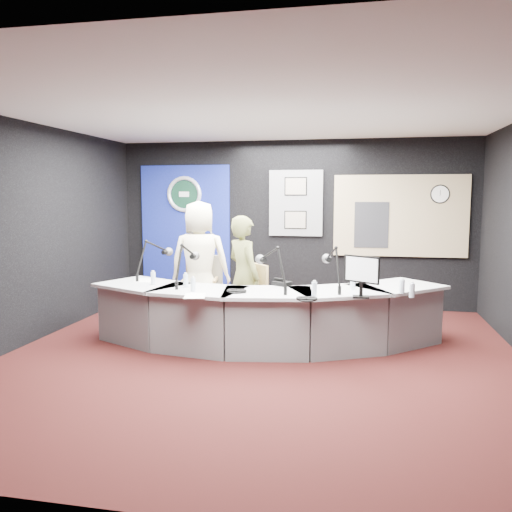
% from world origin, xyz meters
% --- Properties ---
extents(ground, '(6.00, 6.00, 0.00)m').
position_xyz_m(ground, '(0.00, 0.00, 0.00)').
color(ground, black).
rests_on(ground, ground).
extents(ceiling, '(6.00, 6.00, 0.02)m').
position_xyz_m(ceiling, '(0.00, 0.00, 2.80)').
color(ceiling, silver).
rests_on(ceiling, ground).
extents(wall_back, '(6.00, 0.02, 2.80)m').
position_xyz_m(wall_back, '(0.00, 3.00, 1.40)').
color(wall_back, black).
rests_on(wall_back, ground).
extents(wall_front, '(6.00, 0.02, 2.80)m').
position_xyz_m(wall_front, '(0.00, -3.00, 1.40)').
color(wall_front, black).
rests_on(wall_front, ground).
extents(wall_left, '(0.02, 6.00, 2.80)m').
position_xyz_m(wall_left, '(-3.00, 0.00, 1.40)').
color(wall_left, black).
rests_on(wall_left, ground).
extents(broadcast_desk, '(4.50, 1.90, 0.75)m').
position_xyz_m(broadcast_desk, '(-0.05, 0.55, 0.38)').
color(broadcast_desk, '#B1B4B6').
rests_on(broadcast_desk, ground).
extents(backdrop_panel, '(1.60, 0.05, 2.30)m').
position_xyz_m(backdrop_panel, '(-1.90, 2.97, 1.25)').
color(backdrop_panel, navy).
rests_on(backdrop_panel, wall_back).
extents(agency_seal, '(0.63, 0.07, 0.63)m').
position_xyz_m(agency_seal, '(-1.90, 2.93, 1.90)').
color(agency_seal, silver).
rests_on(agency_seal, backdrop_panel).
extents(seal_center, '(0.48, 0.01, 0.48)m').
position_xyz_m(seal_center, '(-1.90, 2.94, 1.90)').
color(seal_center, black).
rests_on(seal_center, backdrop_panel).
extents(pinboard, '(0.90, 0.04, 1.10)m').
position_xyz_m(pinboard, '(0.05, 2.97, 1.75)').
color(pinboard, slate).
rests_on(pinboard, wall_back).
extents(framed_photo_upper, '(0.34, 0.02, 0.27)m').
position_xyz_m(framed_photo_upper, '(0.05, 2.94, 2.03)').
color(framed_photo_upper, '#7E6F5C').
rests_on(framed_photo_upper, pinboard).
extents(framed_photo_lower, '(0.34, 0.02, 0.27)m').
position_xyz_m(framed_photo_lower, '(0.05, 2.94, 1.47)').
color(framed_photo_lower, '#7E6F5C').
rests_on(framed_photo_lower, pinboard).
extents(booth_window_frame, '(2.12, 0.06, 1.32)m').
position_xyz_m(booth_window_frame, '(1.75, 2.97, 1.55)').
color(booth_window_frame, tan).
rests_on(booth_window_frame, wall_back).
extents(booth_glow, '(2.00, 0.02, 1.20)m').
position_xyz_m(booth_glow, '(1.75, 2.96, 1.55)').
color(booth_glow, '#FFE8A1').
rests_on(booth_glow, booth_window_frame).
extents(equipment_rack, '(0.55, 0.02, 0.75)m').
position_xyz_m(equipment_rack, '(1.30, 2.94, 1.40)').
color(equipment_rack, black).
rests_on(equipment_rack, booth_window_frame).
extents(wall_clock, '(0.28, 0.01, 0.28)m').
position_xyz_m(wall_clock, '(2.35, 2.94, 1.90)').
color(wall_clock, white).
rests_on(wall_clock, booth_window_frame).
extents(armchair_left, '(0.68, 0.68, 1.04)m').
position_xyz_m(armchair_left, '(-1.21, 1.58, 0.52)').
color(armchair_left, '#AB8A4E').
rests_on(armchair_left, ground).
extents(armchair_right, '(0.69, 0.69, 0.87)m').
position_xyz_m(armchair_right, '(-0.40, 0.95, 0.43)').
color(armchair_right, '#AB8A4E').
rests_on(armchair_right, ground).
extents(draped_jacket, '(0.51, 0.19, 0.70)m').
position_xyz_m(draped_jacket, '(-1.18, 1.83, 0.62)').
color(draped_jacket, '#656155').
rests_on(draped_jacket, armchair_left).
extents(person_man, '(0.94, 0.68, 1.80)m').
position_xyz_m(person_man, '(-1.21, 1.58, 0.90)').
color(person_man, '#F3EAC2').
rests_on(person_man, ground).
extents(person_woman, '(0.69, 0.69, 1.61)m').
position_xyz_m(person_woman, '(-0.40, 0.95, 0.81)').
color(person_woman, olive).
rests_on(person_woman, ground).
extents(computer_monitor, '(0.41, 0.27, 0.32)m').
position_xyz_m(computer_monitor, '(1.13, 0.06, 1.07)').
color(computer_monitor, black).
rests_on(computer_monitor, broadcast_desk).
extents(desk_phone, '(0.26, 0.24, 0.05)m').
position_xyz_m(desk_phone, '(0.16, 0.67, 0.78)').
color(desk_phone, black).
rests_on(desk_phone, broadcast_desk).
extents(headphones_near, '(0.21, 0.21, 0.04)m').
position_xyz_m(headphones_near, '(0.56, -0.20, 0.77)').
color(headphones_near, black).
rests_on(headphones_near, broadcast_desk).
extents(headphones_far, '(0.22, 0.22, 0.04)m').
position_xyz_m(headphones_far, '(-0.29, 0.09, 0.77)').
color(headphones_far, black).
rests_on(headphones_far, broadcast_desk).
extents(paper_stack, '(0.25, 0.34, 0.00)m').
position_xyz_m(paper_stack, '(-1.70, 0.69, 0.75)').
color(paper_stack, white).
rests_on(paper_stack, broadcast_desk).
extents(notepad, '(0.30, 0.38, 0.00)m').
position_xyz_m(notepad, '(-0.70, -0.20, 0.75)').
color(notepad, white).
rests_on(notepad, broadcast_desk).
extents(boom_mic_a, '(0.34, 0.70, 0.60)m').
position_xyz_m(boom_mic_a, '(-1.64, 0.86, 1.05)').
color(boom_mic_a, black).
rests_on(boom_mic_a, broadcast_desk).
extents(boom_mic_b, '(0.16, 0.74, 0.60)m').
position_xyz_m(boom_mic_b, '(-1.03, 0.44, 1.05)').
color(boom_mic_b, black).
rests_on(boom_mic_b, broadcast_desk).
extents(boom_mic_c, '(0.51, 0.61, 0.60)m').
position_xyz_m(boom_mic_c, '(0.10, 0.30, 1.05)').
color(boom_mic_c, black).
rests_on(boom_mic_c, broadcast_desk).
extents(boom_mic_d, '(0.31, 0.71, 0.60)m').
position_xyz_m(boom_mic_d, '(0.80, 0.48, 1.05)').
color(boom_mic_d, black).
rests_on(boom_mic_d, broadcast_desk).
extents(water_bottles, '(3.20, 0.58, 0.18)m').
position_xyz_m(water_bottles, '(0.12, 0.31, 0.84)').
color(water_bottles, silver).
rests_on(water_bottles, broadcast_desk).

